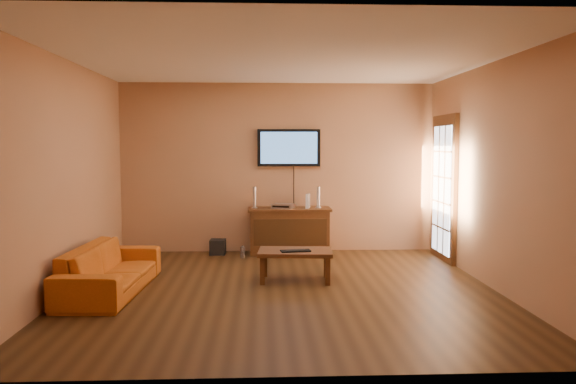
{
  "coord_description": "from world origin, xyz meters",
  "views": [
    {
      "loc": [
        -0.25,
        -6.52,
        1.71
      ],
      "look_at": [
        0.09,
        0.8,
        1.1
      ],
      "focal_mm": 35.0,
      "sensor_mm": 36.0,
      "label": 1
    }
  ],
  "objects": [
    {
      "name": "subwoofer",
      "position": [
        -0.95,
        2.23,
        0.12
      ],
      "size": [
        0.25,
        0.25,
        0.24
      ],
      "primitive_type": "cube",
      "rotation": [
        0.0,
        0.0,
        -0.05
      ],
      "color": "black",
      "rests_on": "ground"
    },
    {
      "name": "bottle",
      "position": [
        -0.55,
        1.92,
        0.09
      ],
      "size": [
        0.07,
        0.07,
        0.19
      ],
      "color": "white",
      "rests_on": "ground"
    },
    {
      "name": "sofa",
      "position": [
        -2.02,
        0.0,
        0.37
      ],
      "size": [
        0.65,
        1.9,
        0.73
      ],
      "primitive_type": "imported",
      "rotation": [
        0.0,
        0.0,
        1.52
      ],
      "color": "#BB5814",
      "rests_on": "ground"
    },
    {
      "name": "speaker_left",
      "position": [
        -0.37,
        2.26,
        0.88
      ],
      "size": [
        0.09,
        0.09,
        0.34
      ],
      "color": "silver",
      "rests_on": "media_console"
    },
    {
      "name": "media_console",
      "position": [
        0.18,
        2.25,
        0.37
      ],
      "size": [
        1.3,
        0.5,
        0.73
      ],
      "color": "#44230F",
      "rests_on": "ground"
    },
    {
      "name": "coffee_table",
      "position": [
        0.17,
        0.46,
        0.34
      ],
      "size": [
        0.96,
        0.62,
        0.39
      ],
      "color": "#44230F",
      "rests_on": "ground"
    },
    {
      "name": "television",
      "position": [
        0.18,
        2.45,
        1.67
      ],
      "size": [
        1.0,
        0.08,
        0.59
      ],
      "color": "black",
      "rests_on": "ground"
    },
    {
      "name": "keyboard",
      "position": [
        0.16,
        0.36,
        0.4
      ],
      "size": [
        0.39,
        0.2,
        0.02
      ],
      "color": "black",
      "rests_on": "coffee_table"
    },
    {
      "name": "speaker_right",
      "position": [
        0.64,
        2.27,
        0.88
      ],
      "size": [
        0.09,
        0.09,
        0.33
      ],
      "color": "silver",
      "rests_on": "media_console"
    },
    {
      "name": "french_door",
      "position": [
        2.46,
        1.7,
        1.05
      ],
      "size": [
        0.07,
        1.02,
        2.22
      ],
      "color": "#44230F",
      "rests_on": "ground"
    },
    {
      "name": "game_console",
      "position": [
        0.47,
        2.22,
        0.84
      ],
      "size": [
        0.08,
        0.17,
        0.23
      ],
      "primitive_type": "cube",
      "rotation": [
        0.0,
        0.0,
        -0.24
      ],
      "color": "white",
      "rests_on": "media_console"
    },
    {
      "name": "av_receiver",
      "position": [
        0.08,
        2.22,
        0.76
      ],
      "size": [
        0.38,
        0.33,
        0.07
      ],
      "primitive_type": "cube",
      "rotation": [
        0.0,
        0.0,
        -0.39
      ],
      "color": "silver",
      "rests_on": "media_console"
    },
    {
      "name": "room_walls",
      "position": [
        0.0,
        0.62,
        1.69
      ],
      "size": [
        5.0,
        5.0,
        5.0
      ],
      "color": "tan",
      "rests_on": "ground"
    },
    {
      "name": "ground_plane",
      "position": [
        0.0,
        0.0,
        0.0
      ],
      "size": [
        5.0,
        5.0,
        0.0
      ],
      "primitive_type": "plane",
      "color": "black",
      "rests_on": "ground"
    }
  ]
}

